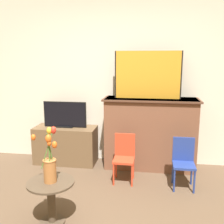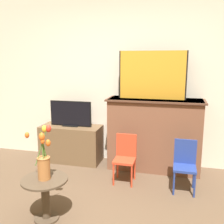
# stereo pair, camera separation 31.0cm
# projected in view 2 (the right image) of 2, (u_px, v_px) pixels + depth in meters

# --- Properties ---
(wall_back) EXTENTS (8.00, 0.06, 2.70)m
(wall_back) POSITION_uv_depth(u_px,v_px,m) (122.00, 78.00, 4.13)
(wall_back) COLOR beige
(wall_back) RESTS_ON ground
(fireplace_mantel) EXTENTS (1.41, 0.49, 1.07)m
(fireplace_mantel) POSITION_uv_depth(u_px,v_px,m) (154.00, 134.00, 3.92)
(fireplace_mantel) COLOR brown
(fireplace_mantel) RESTS_ON ground
(painting) EXTENTS (0.97, 0.03, 0.69)m
(painting) POSITION_uv_depth(u_px,v_px,m) (152.00, 75.00, 3.76)
(painting) COLOR black
(painting) RESTS_ON fireplace_mantel
(tv_stand) EXTENTS (0.97, 0.43, 0.59)m
(tv_stand) POSITION_uv_depth(u_px,v_px,m) (71.00, 143.00, 4.28)
(tv_stand) COLOR brown
(tv_stand) RESTS_ON ground
(tv_monitor) EXTENTS (0.69, 0.12, 0.41)m
(tv_monitor) POSITION_uv_depth(u_px,v_px,m) (71.00, 114.00, 4.19)
(tv_monitor) COLOR black
(tv_monitor) RESTS_ON tv_stand
(chair_red) EXTENTS (0.28, 0.28, 0.65)m
(chair_red) POSITION_uv_depth(u_px,v_px,m) (125.00, 156.00, 3.55)
(chair_red) COLOR red
(chair_red) RESTS_ON ground
(chair_blue) EXTENTS (0.28, 0.28, 0.65)m
(chair_blue) POSITION_uv_depth(u_px,v_px,m) (185.00, 163.00, 3.30)
(chair_blue) COLOR navy
(chair_blue) RESTS_ON ground
(side_table) EXTENTS (0.47, 0.47, 0.45)m
(side_table) POSITION_uv_depth(u_px,v_px,m) (45.00, 193.00, 2.69)
(side_table) COLOR #4C3D2D
(side_table) RESTS_ON ground
(vase_tulips) EXTENTS (0.21, 0.27, 0.53)m
(vase_tulips) POSITION_uv_depth(u_px,v_px,m) (44.00, 160.00, 2.63)
(vase_tulips) COLOR #AD6B38
(vase_tulips) RESTS_ON side_table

